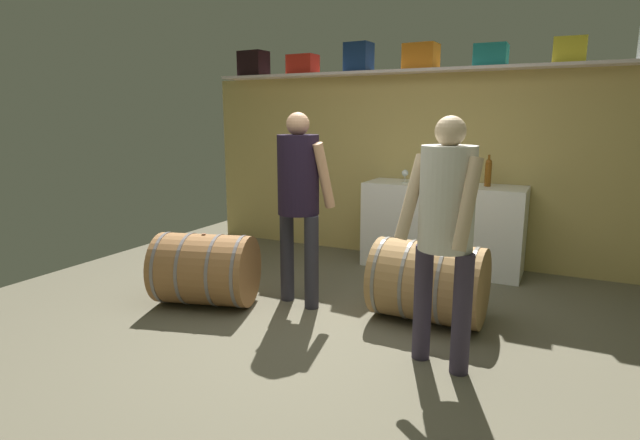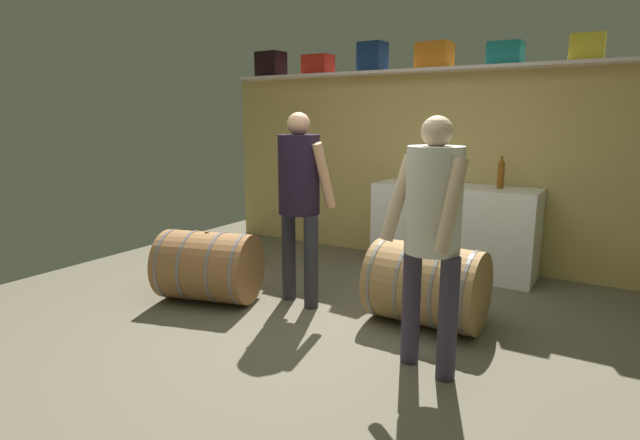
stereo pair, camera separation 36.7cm
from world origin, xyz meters
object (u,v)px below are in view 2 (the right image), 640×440
(winemaker_pouring, at_px, (432,220))
(wine_barrel_near, at_px, (427,285))
(toolcase_red, at_px, (318,65))
(tasting_cup, at_px, (426,242))
(toolcase_teal, at_px, (506,54))
(visitor_tasting, at_px, (300,189))
(toolcase_orange, at_px, (434,56))
(work_cabinet, at_px, (453,229))
(toolcase_black, at_px, (271,64))
(wine_barrel_far, at_px, (208,266))
(toolcase_yellow, at_px, (587,48))
(toolcase_navy, at_px, (372,57))
(wine_bottle_amber, at_px, (501,174))
(wine_glass, at_px, (416,175))

(winemaker_pouring, bearing_deg, wine_barrel_near, -50.83)
(toolcase_red, bearing_deg, tasting_cup, -37.89)
(toolcase_red, bearing_deg, toolcase_teal, 1.94)
(tasting_cup, height_order, visitor_tasting, visitor_tasting)
(wine_barrel_near, bearing_deg, toolcase_teal, 87.17)
(toolcase_orange, distance_m, toolcase_teal, 0.73)
(toolcase_orange, bearing_deg, work_cabinet, -25.04)
(toolcase_black, distance_m, tasting_cup, 3.61)
(wine_barrel_far, relative_size, visitor_tasting, 0.58)
(tasting_cup, bearing_deg, toolcase_yellow, 63.17)
(toolcase_black, relative_size, toolcase_orange, 0.97)
(toolcase_black, distance_m, wine_barrel_near, 3.79)
(toolcase_teal, height_order, winemaker_pouring, toolcase_teal)
(toolcase_red, distance_m, visitor_tasting, 2.39)
(toolcase_teal, height_order, wine_barrel_far, toolcase_teal)
(toolcase_navy, height_order, work_cabinet, toolcase_navy)
(winemaker_pouring, bearing_deg, toolcase_black, -19.71)
(toolcase_black, xyz_separation_m, toolcase_navy, (1.43, 0.00, 0.01))
(toolcase_black, xyz_separation_m, wine_bottle_amber, (2.95, -0.16, -1.21))
(wine_barrel_far, distance_m, tasting_cup, 1.95)
(wine_barrel_near, bearing_deg, winemaker_pouring, -68.62)
(toolcase_red, xyz_separation_m, work_cabinet, (1.81, -0.20, -1.79))
(toolcase_navy, distance_m, wine_glass, 1.45)
(toolcase_red, height_order, toolcase_navy, toolcase_navy)
(toolcase_yellow, xyz_separation_m, work_cabinet, (-1.08, -0.20, -1.79))
(winemaker_pouring, bearing_deg, toolcase_yellow, -84.16)
(wine_barrel_near, distance_m, winemaker_pouring, 1.04)
(work_cabinet, bearing_deg, toolcase_teal, 28.06)
(wine_glass, height_order, winemaker_pouring, winemaker_pouring)
(visitor_tasting, bearing_deg, toolcase_orange, 90.31)
(wine_glass, height_order, visitor_tasting, visitor_tasting)
(toolcase_orange, bearing_deg, wine_bottle_amber, -7.89)
(tasting_cup, bearing_deg, toolcase_navy, 127.66)
(toolcase_yellow, height_order, tasting_cup, toolcase_yellow)
(toolcase_teal, height_order, tasting_cup, toolcase_teal)
(wine_glass, height_order, wine_barrel_near, wine_glass)
(toolcase_black, relative_size, toolcase_yellow, 1.15)
(wine_barrel_near, height_order, tasting_cup, tasting_cup)
(work_cabinet, relative_size, wine_glass, 11.98)
(visitor_tasting, bearing_deg, toolcase_red, 133.09)
(wine_bottle_amber, xyz_separation_m, wine_barrel_far, (-2.06, -2.04, -0.76))
(toolcase_navy, height_order, wine_bottle_amber, toolcase_navy)
(toolcase_red, xyz_separation_m, visitor_tasting, (0.94, -1.83, -1.22))
(toolcase_orange, height_order, wine_barrel_far, toolcase_orange)
(toolcase_yellow, bearing_deg, winemaker_pouring, -105.08)
(toolcase_orange, bearing_deg, toolcase_teal, 3.44)
(toolcase_navy, bearing_deg, toolcase_orange, 3.99)
(toolcase_red, distance_m, wine_barrel_far, 2.94)
(toolcase_navy, relative_size, work_cabinet, 0.19)
(toolcase_red, height_order, wine_barrel_far, toolcase_red)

